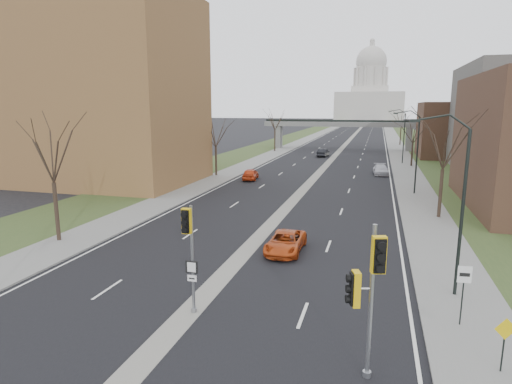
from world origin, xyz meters
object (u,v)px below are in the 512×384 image
at_px(car_right_near, 286,242).
at_px(car_left_far, 323,153).
at_px(signal_pole_right, 368,282).
at_px(car_right_mid, 381,170).
at_px(signal_pole_median, 189,241).
at_px(warning_sign, 505,337).
at_px(car_left_near, 250,174).
at_px(speed_limit_sign, 464,285).

bearing_deg(car_right_near, car_left_far, 94.89).
bearing_deg(signal_pole_right, car_right_mid, 72.04).
relative_size(signal_pole_median, warning_sign, 2.49).
distance_m(car_left_near, car_right_mid, 18.32).
bearing_deg(car_right_mid, car_left_far, 113.22).
xyz_separation_m(signal_pole_median, car_left_far, (-2.21, 64.40, -2.72)).
height_order(signal_pole_right, car_left_far, signal_pole_right).
height_order(car_left_near, car_left_far, car_left_far).
relative_size(car_left_far, car_right_near, 0.97).
xyz_separation_m(car_left_far, car_right_mid, (10.38, -19.96, -0.05)).
bearing_deg(signal_pole_median, car_right_mid, 79.06).
xyz_separation_m(warning_sign, car_left_far, (-14.30, 65.45, -0.68)).
relative_size(car_left_near, car_right_near, 0.93).
bearing_deg(signal_pole_right, car_left_far, 81.08).
distance_m(speed_limit_sign, car_left_near, 38.64).
height_order(warning_sign, car_right_mid, warning_sign).
distance_m(signal_pole_median, warning_sign, 12.30).
distance_m(warning_sign, car_right_near, 14.45).
height_order(car_left_far, car_right_mid, car_left_far).
relative_size(signal_pole_right, car_left_far, 1.22).
relative_size(speed_limit_sign, car_left_far, 0.58).
bearing_deg(signal_pole_right, car_left_near, 94.72).
xyz_separation_m(signal_pole_right, car_right_mid, (0.65, 47.15, -2.86)).
relative_size(warning_sign, car_left_near, 0.47).
xyz_separation_m(car_left_near, car_left_far, (5.68, 28.78, 0.00)).
bearing_deg(warning_sign, signal_pole_right, -176.20).
distance_m(signal_pole_median, car_right_mid, 45.27).
bearing_deg(speed_limit_sign, warning_sign, -82.09).
relative_size(car_left_near, car_right_mid, 0.90).
distance_m(car_left_near, car_left_far, 29.34).
bearing_deg(car_left_far, warning_sign, 107.05).
bearing_deg(car_left_near, speed_limit_sign, 111.91).
height_order(car_left_near, car_right_near, car_left_near).
bearing_deg(car_right_mid, car_left_near, -155.46).
bearing_deg(warning_sign, car_right_near, 116.87).
relative_size(signal_pole_median, signal_pole_right, 0.91).
bearing_deg(warning_sign, car_left_near, 102.46).
xyz_separation_m(speed_limit_sign, car_left_far, (-13.51, 62.30, -1.17)).
distance_m(signal_pole_right, car_right_mid, 47.24).
relative_size(car_left_far, car_right_mid, 0.94).
bearing_deg(signal_pole_median, car_left_far, 91.43).
bearing_deg(signal_pole_right, car_right_near, 96.15).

